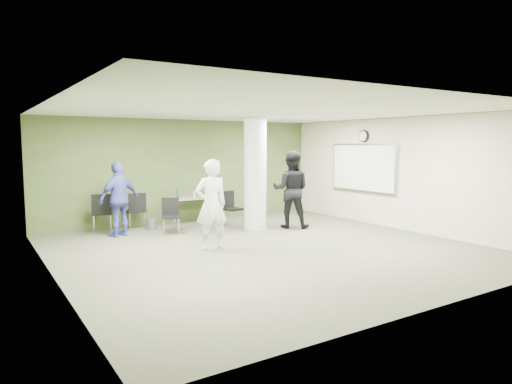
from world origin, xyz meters
TOP-DOWN VIEW (x-y plane):
  - floor at (0.00, 0.00)m, footprint 8.00×8.00m
  - ceiling at (0.00, 0.00)m, footprint 8.00×8.00m
  - wall_back at (0.00, 4.00)m, footprint 8.00×2.80m
  - wall_left at (-4.00, 0.00)m, footprint 0.02×8.00m
  - wall_right_cream at (4.00, 0.00)m, footprint 0.02×8.00m
  - column at (1.00, 2.00)m, footprint 0.56×0.56m
  - whiteboard at (3.92, 1.20)m, footprint 0.05×2.30m
  - wall_clock at (3.92, 1.20)m, footprint 0.06×0.32m
  - folding_table at (-0.01, 3.54)m, footprint 1.56×0.77m
  - wastebasket at (-1.24, 3.32)m, footprint 0.24×0.24m
  - chair_back_left at (-2.39, 3.57)m, footprint 0.58×0.58m
  - chair_back_right at (-1.55, 3.56)m, footprint 0.47×0.47m
  - chair_table_left at (-1.03, 2.56)m, footprint 0.55×0.55m
  - chair_table_right at (0.72, 2.78)m, footprint 0.52×0.52m
  - woman_white at (-0.96, 0.55)m, footprint 0.70×0.49m
  - man_black at (1.87, 1.66)m, footprint 1.21×1.19m
  - man_blue at (-2.15, 2.91)m, footprint 1.10×0.74m

SIDE VIEW (x-z plane):
  - floor at x=0.00m, z-range 0.00..0.00m
  - wastebasket at x=-1.24m, z-range 0.00..0.28m
  - chair_table_left at x=-1.03m, z-range 0.07..0.93m
  - chair_table_right at x=0.72m, z-range 0.07..0.98m
  - chair_back_right at x=-1.55m, z-range 0.08..1.01m
  - chair_back_left at x=-2.39m, z-range 0.08..1.03m
  - folding_table at x=-0.01m, z-range 0.19..1.16m
  - man_blue at x=-2.15m, z-range 0.00..1.74m
  - woman_white at x=-0.96m, z-range 0.00..1.84m
  - man_black at x=1.87m, z-range 0.00..1.96m
  - wall_back at x=0.00m, z-range 1.39..1.41m
  - wall_left at x=-4.00m, z-range 0.00..2.80m
  - wall_right_cream at x=4.00m, z-range 0.00..2.80m
  - column at x=1.00m, z-range 0.00..2.80m
  - whiteboard at x=3.92m, z-range 0.85..2.15m
  - wall_clock at x=3.92m, z-range 2.19..2.51m
  - ceiling at x=0.00m, z-range 2.80..2.80m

